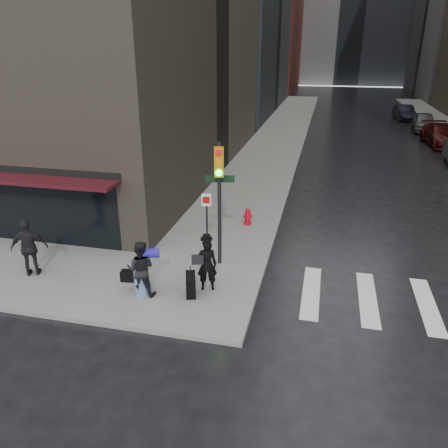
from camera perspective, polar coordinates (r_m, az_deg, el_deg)
The scene contains 12 objects.
ground at distance 12.92m, azimuth -4.77°, elevation -9.22°, with size 140.00×140.00×0.00m, color black.
sidewalk_left at distance 38.18m, azimuth 7.84°, elevation 12.17°, with size 4.00×50.00×0.15m, color slate.
bldg_left_far at distance 74.55m, azimuth 0.35°, elevation 27.26°, with size 22.00×20.00×26.00m, color #5A2C1E.
storefront at distance 16.95m, azimuth -26.10°, elevation 3.16°, with size 8.40×1.11×2.83m.
man_overcoat at distance 12.44m, azimuth -2.69°, elevation -5.78°, with size 0.89×1.11×1.76m.
man_jeans at distance 12.44m, azimuth -10.85°, elevation -5.73°, with size 1.20×0.74×1.65m.
man_greycoat at distance 14.47m, azimuth -24.07°, elevation -2.84°, with size 1.16×0.85×1.83m.
traffic_light at distance 13.24m, azimuth -0.77°, elevation 4.61°, with size 0.98×0.54×3.97m.
fire_hydrant at distance 17.21m, azimuth 3.12°, elevation 0.90°, with size 0.39×0.30×0.68m.
parked_car_3 at distance 35.48m, azimuth 26.53°, elevation 10.36°, with size 2.05×5.03×1.46m, color #3C0C0C.
parked_car_4 at distance 40.98m, azimuth 24.67°, elevation 12.03°, with size 1.75×4.35×1.48m, color #525258.
parked_car_5 at distance 46.45m, azimuth 22.49°, elevation 13.30°, with size 1.44×4.14×1.36m, color black.
Camera 1 is at (3.53, -10.43, 6.77)m, focal length 35.00 mm.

